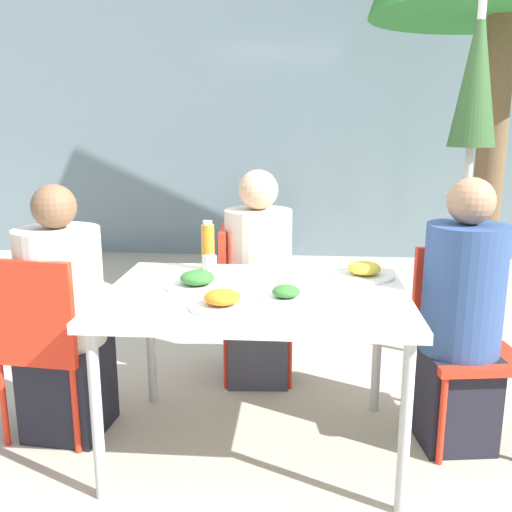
{
  "coord_description": "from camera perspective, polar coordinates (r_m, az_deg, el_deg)",
  "views": [
    {
      "loc": [
        0.18,
        -2.26,
        1.41
      ],
      "look_at": [
        0.0,
        0.0,
        0.87
      ],
      "focal_mm": 40.0,
      "sensor_mm": 36.0,
      "label": 1
    }
  ],
  "objects": [
    {
      "name": "person_left",
      "position": [
        2.71,
        -18.71,
        -6.23
      ],
      "size": [
        0.37,
        0.37,
        1.15
      ],
      "rotation": [
        0.0,
        0.0,
        -0.1
      ],
      "color": "black",
      "rests_on": "ground"
    },
    {
      "name": "person_far",
      "position": [
        3.09,
        0.21,
        -2.93
      ],
      "size": [
        0.36,
        0.36,
        1.17
      ],
      "rotation": [
        0.0,
        0.0,
        -1.51
      ],
      "color": "#383842",
      "rests_on": "ground"
    },
    {
      "name": "chair_left",
      "position": [
        2.68,
        -20.42,
        -7.38
      ],
      "size": [
        0.44,
        0.44,
        0.86
      ],
      "rotation": [
        0.0,
        0.0,
        -0.1
      ],
      "color": "red",
      "rests_on": "ground"
    },
    {
      "name": "building_facade",
      "position": [
        6.12,
        2.94,
        14.1
      ],
      "size": [
        10.0,
        0.2,
        3.0
      ],
      "color": "slate",
      "rests_on": "ground"
    },
    {
      "name": "plate_2",
      "position": [
        2.61,
        10.77,
        -1.54
      ],
      "size": [
        0.27,
        0.27,
        0.07
      ],
      "color": "white",
      "rests_on": "dining_table"
    },
    {
      "name": "drinking_cup",
      "position": [
        2.59,
        -4.66,
        -1.02
      ],
      "size": [
        0.06,
        0.06,
        0.1
      ],
      "color": "silver",
      "rests_on": "dining_table"
    },
    {
      "name": "chair_far",
      "position": [
        3.15,
        -1.24,
        -3.48
      ],
      "size": [
        0.42,
        0.42,
        0.86
      ],
      "rotation": [
        0.0,
        0.0,
        -1.51
      ],
      "color": "red",
      "rests_on": "ground"
    },
    {
      "name": "plate_0",
      "position": [
        2.43,
        -5.88,
        -2.52
      ],
      "size": [
        0.27,
        0.27,
        0.07
      ],
      "color": "white",
      "rests_on": "dining_table"
    },
    {
      "name": "dining_table",
      "position": [
        2.39,
        -0.0,
        -4.88
      ],
      "size": [
        1.25,
        0.9,
        0.72
      ],
      "color": "silver",
      "rests_on": "ground"
    },
    {
      "name": "ground_plane",
      "position": [
        2.67,
        -0.0,
        -18.58
      ],
      "size": [
        24.0,
        24.0,
        0.0
      ],
      "primitive_type": "plane",
      "color": "#B2A893"
    },
    {
      "name": "chair_right",
      "position": [
        2.73,
        19.99,
        -6.98
      ],
      "size": [
        0.45,
        0.45,
        0.86
      ],
      "rotation": [
        0.0,
        0.0,
        -3.0
      ],
      "color": "red",
      "rests_on": "ground"
    },
    {
      "name": "plate_1",
      "position": [
        2.25,
        3.03,
        -3.92
      ],
      "size": [
        0.2,
        0.2,
        0.06
      ],
      "color": "white",
      "rests_on": "dining_table"
    },
    {
      "name": "salad_bowl",
      "position": [
        2.45,
        4.73,
        -2.3
      ],
      "size": [
        0.18,
        0.18,
        0.06
      ],
      "color": "white",
      "rests_on": "dining_table"
    },
    {
      "name": "bottle",
      "position": [
        2.69,
        -4.83,
        0.97
      ],
      "size": [
        0.06,
        0.06,
        0.24
      ],
      "color": "#B7751E",
      "rests_on": "dining_table"
    },
    {
      "name": "person_right",
      "position": [
        2.62,
        19.77,
        -6.39
      ],
      "size": [
        0.34,
        0.34,
        1.19
      ],
      "rotation": [
        0.0,
        0.0,
        -3.0
      ],
      "color": "black",
      "rests_on": "ground"
    },
    {
      "name": "closed_umbrella",
      "position": [
        3.44,
        20.92,
        13.36
      ],
      "size": [
        0.36,
        0.36,
        2.07
      ],
      "color": "#333333",
      "rests_on": "ground"
    },
    {
      "name": "plate_3",
      "position": [
        2.16,
        -3.38,
        -4.53
      ],
      "size": [
        0.25,
        0.25,
        0.07
      ],
      "color": "white",
      "rests_on": "dining_table"
    }
  ]
}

